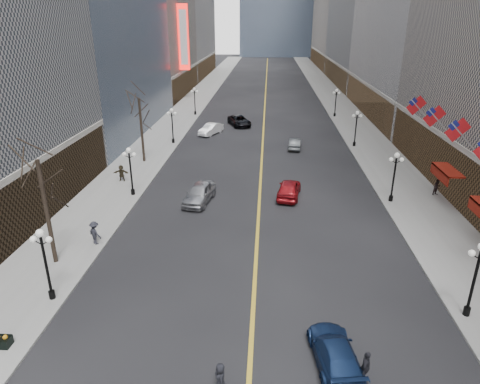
# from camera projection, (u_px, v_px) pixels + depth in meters

# --- Properties ---
(sidewalk_east) EXTENTS (6.00, 230.00, 0.15)m
(sidewalk_east) POSITION_uv_depth(u_px,v_px,m) (344.00, 112.00, 75.34)
(sidewalk_east) COLOR gray
(sidewalk_east) RESTS_ON ground
(sidewalk_west) EXTENTS (6.00, 230.00, 0.15)m
(sidewalk_west) POSITION_uv_depth(u_px,v_px,m) (187.00, 110.00, 77.02)
(sidewalk_west) COLOR gray
(sidewalk_west) RESTS_ON ground
(lane_line) EXTENTS (0.25, 200.00, 0.02)m
(lane_line) POSITION_uv_depth(u_px,v_px,m) (265.00, 101.00, 85.45)
(lane_line) COLOR gold
(lane_line) RESTS_ON ground
(streetlamp_east_0) EXTENTS (1.26, 0.44, 4.52)m
(streetlamp_east_0) POSITION_uv_depth(u_px,v_px,m) (476.00, 272.00, 22.64)
(streetlamp_east_0) COLOR black
(streetlamp_east_0) RESTS_ON sidewalk_east
(streetlamp_east_1) EXTENTS (1.26, 0.44, 4.52)m
(streetlamp_east_1) POSITION_uv_depth(u_px,v_px,m) (395.00, 172.00, 37.43)
(streetlamp_east_1) COLOR black
(streetlamp_east_1) RESTS_ON sidewalk_east
(streetlamp_east_2) EXTENTS (1.26, 0.44, 4.52)m
(streetlamp_east_2) POSITION_uv_depth(u_px,v_px,m) (356.00, 125.00, 54.07)
(streetlamp_east_2) COLOR black
(streetlamp_east_2) RESTS_ON sidewalk_east
(streetlamp_east_3) EXTENTS (1.26, 0.44, 4.52)m
(streetlamp_east_3) POSITION_uv_depth(u_px,v_px,m) (336.00, 100.00, 70.71)
(streetlamp_east_3) COLOR black
(streetlamp_east_3) RESTS_ON sidewalk_east
(streetlamp_west_0) EXTENTS (1.26, 0.44, 4.52)m
(streetlamp_west_0) POSITION_uv_depth(u_px,v_px,m) (45.00, 257.00, 24.06)
(streetlamp_west_0) COLOR black
(streetlamp_west_0) RESTS_ON sidewalk_west
(streetlamp_west_1) EXTENTS (1.26, 0.44, 4.52)m
(streetlamp_west_1) POSITION_uv_depth(u_px,v_px,m) (130.00, 166.00, 38.85)
(streetlamp_west_1) COLOR black
(streetlamp_west_1) RESTS_ON sidewalk_west
(streetlamp_west_2) EXTENTS (1.26, 0.44, 4.52)m
(streetlamp_west_2) POSITION_uv_depth(u_px,v_px,m) (172.00, 122.00, 55.49)
(streetlamp_west_2) COLOR black
(streetlamp_west_2) RESTS_ON sidewalk_west
(streetlamp_west_3) EXTENTS (1.26, 0.44, 4.52)m
(streetlamp_west_3) POSITION_uv_depth(u_px,v_px,m) (195.00, 98.00, 72.13)
(streetlamp_west_3) COLOR black
(streetlamp_west_3) RESTS_ON sidewalk_west
(flag_3) EXTENTS (2.87, 0.12, 2.87)m
(flag_3) POSITION_uv_depth(u_px,v_px,m) (460.00, 132.00, 32.80)
(flag_3) COLOR #B2B2B7
(flag_3) RESTS_ON ground
(flag_4) EXTENTS (2.87, 0.12, 2.87)m
(flag_4) POSITION_uv_depth(u_px,v_px,m) (436.00, 118.00, 37.42)
(flag_4) COLOR #B2B2B7
(flag_4) RESTS_ON ground
(flag_5) EXTENTS (2.87, 0.12, 2.87)m
(flag_5) POSITION_uv_depth(u_px,v_px,m) (418.00, 107.00, 42.04)
(flag_5) COLOR #B2B2B7
(flag_5) RESTS_ON ground
(awning_c) EXTENTS (1.40, 4.00, 0.93)m
(awning_c) POSITION_uv_depth(u_px,v_px,m) (445.00, 171.00, 37.11)
(awning_c) COLOR maroon
(awning_c) RESTS_ON ground
(theatre_marquee) EXTENTS (2.00, 0.55, 12.00)m
(theatre_marquee) POSITION_uv_depth(u_px,v_px,m) (184.00, 37.00, 81.88)
(theatre_marquee) COLOR red
(theatre_marquee) RESTS_ON ground
(tree_west_near) EXTENTS (3.60, 3.60, 7.92)m
(tree_west_near) POSITION_uv_depth(u_px,v_px,m) (40.00, 177.00, 26.60)
(tree_west_near) COLOR #2D231C
(tree_west_near) RESTS_ON sidewalk_west
(tree_west_far) EXTENTS (3.60, 3.60, 7.92)m
(tree_west_far) POSITION_uv_depth(u_px,v_px,m) (140.00, 108.00, 46.94)
(tree_west_far) COLOR #2D231C
(tree_west_far) RESTS_ON sidewalk_west
(car_nb_near) EXTENTS (2.83, 5.30, 1.72)m
(car_nb_near) POSITION_uv_depth(u_px,v_px,m) (199.00, 193.00, 38.29)
(car_nb_near) COLOR #9C9EA3
(car_nb_near) RESTS_ON ground
(car_nb_mid) EXTENTS (3.35, 4.85, 1.51)m
(car_nb_mid) POSITION_uv_depth(u_px,v_px,m) (211.00, 129.00, 60.92)
(car_nb_mid) COLOR white
(car_nb_mid) RESTS_ON ground
(car_nb_far) EXTENTS (4.35, 6.07, 1.54)m
(car_nb_far) POSITION_uv_depth(u_px,v_px,m) (239.00, 121.00, 65.78)
(car_nb_far) COLOR black
(car_nb_far) RESTS_ON ground
(car_sb_near) EXTENTS (2.52, 4.97, 1.38)m
(car_sb_near) POSITION_uv_depth(u_px,v_px,m) (335.00, 353.00, 20.25)
(car_sb_near) COLOR navy
(car_sb_near) RESTS_ON ground
(car_sb_mid) EXTENTS (2.64, 5.06, 1.64)m
(car_sb_mid) POSITION_uv_depth(u_px,v_px,m) (289.00, 189.00, 39.39)
(car_sb_mid) COLOR maroon
(car_sb_mid) RESTS_ON ground
(car_sb_far) EXTENTS (1.85, 4.20, 1.34)m
(car_sb_far) POSITION_uv_depth(u_px,v_px,m) (295.00, 144.00, 54.12)
(car_sb_far) COLOR #43474A
(car_sb_far) RESTS_ON ground
(ped_east_walk) EXTENTS (0.86, 0.72, 1.55)m
(ped_east_walk) POSITION_uv_depth(u_px,v_px,m) (437.00, 187.00, 39.51)
(ped_east_walk) COLOR black
(ped_east_walk) RESTS_ON sidewalk_east
(ped_west_walk) EXTENTS (1.21, 1.00, 1.76)m
(ped_west_walk) POSITION_uv_depth(u_px,v_px,m) (95.00, 233.00, 30.83)
(ped_west_walk) COLOR #22222A
(ped_west_walk) RESTS_ON sidewalk_west
(ped_west_far) EXTENTS (1.55, 0.48, 1.66)m
(ped_west_far) POSITION_uv_depth(u_px,v_px,m) (121.00, 173.00, 42.92)
(ped_west_far) COLOR #2B2518
(ped_west_far) RESTS_ON sidewalk_west
(ped_crossing_a) EXTENTS (0.79, 1.08, 1.68)m
(ped_crossing_a) POSITION_uv_depth(u_px,v_px,m) (366.00, 367.00, 19.19)
(ped_crossing_a) COLOR black
(ped_crossing_a) RESTS_ON ground
(ped_crossing_b) EXTENTS (0.59, 0.82, 1.51)m
(ped_crossing_b) POSITION_uv_depth(u_px,v_px,m) (220.00, 378.00, 18.73)
(ped_crossing_b) COLOR black
(ped_crossing_b) RESTS_ON ground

